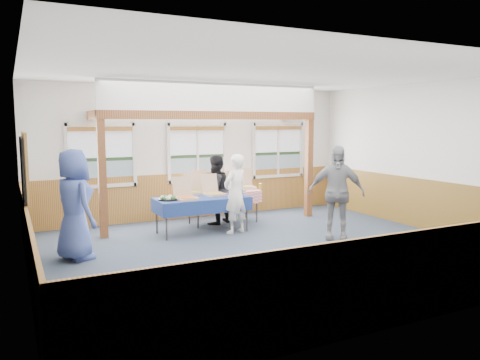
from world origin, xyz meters
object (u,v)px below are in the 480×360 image
table_right (223,193)px  woman_black (215,190)px  woman_white (235,194)px  person_grey (336,193)px  table_left (202,200)px  man_blue (74,205)px

table_right → woman_black: bearing=167.6°
woman_white → woman_black: bearing=-110.1°
woman_white → person_grey: person_grey is taller
woman_black → person_grey: size_ratio=0.84×
table_left → man_blue: man_blue is taller
man_blue → person_grey: man_blue is taller
table_left → person_grey: bearing=-13.9°
table_right → woman_white: woman_white is taller
woman_white → table_left: bearing=-51.5°
table_right → man_blue: (-3.47, -1.55, 0.25)m
table_right → man_blue: size_ratio=0.94×
person_grey → woman_white: bearing=176.6°
table_right → man_blue: bearing=-169.0°
table_left → man_blue: (-2.67, -0.88, 0.24)m
woman_black → man_blue: size_ratio=0.84×
table_right → woman_black: 0.23m
table_right → person_grey: bearing=-72.4°
woman_white → woman_black: (-0.02, 1.03, -0.04)m
woman_black → woman_white: bearing=66.3°
table_right → person_grey: person_grey is taller
woman_black → table_left: bearing=23.6°
table_left → table_right: size_ratio=1.21×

